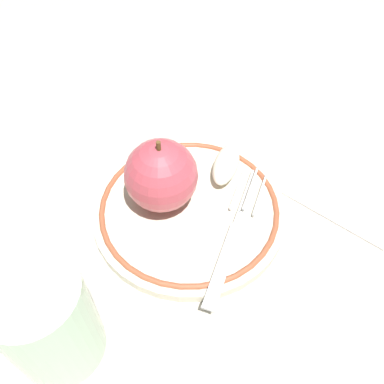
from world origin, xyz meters
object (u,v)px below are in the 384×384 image
Objects in this scene: plate at (192,208)px; apple_slice_front at (226,164)px; drinking_glass at (48,322)px; apple_red_whole at (161,175)px; napkin_folded at (343,167)px; fork at (233,236)px.

apple_slice_front is (0.05, 0.02, 0.02)m from plate.
drinking_glass is at bearing 158.86° from apple_slice_front.
apple_red_whole reaches higher than napkin_folded.
plate is at bearing 170.85° from napkin_folded.
drinking_glass is 0.35m from napkin_folded.
drinking_glass reaches higher than plate.
apple_slice_front reaches higher than napkin_folded.
apple_red_whole is at bearing 33.15° from drinking_glass.
plate is 0.18m from drinking_glass.
drinking_glass is 0.66× the size of napkin_folded.
napkin_folded is at bearing 6.84° from drinking_glass.
fork is at bearing -171.32° from napkin_folded.
napkin_folded is (0.13, -0.05, -0.02)m from apple_slice_front.
fork is (0.02, -0.05, 0.01)m from plate.
fork reaches higher than napkin_folded.
fork is at bearing 5.14° from drinking_glass.
napkin_folded is (0.20, -0.05, -0.05)m from apple_red_whole.
napkin_folded is (0.18, -0.03, -0.00)m from plate.
plate is 0.06m from apple_slice_front.
drinking_glass is at bearing -146.85° from apple_red_whole.
apple_red_whole is 0.21m from napkin_folded.
drinking_glass is (-0.18, -0.02, 0.04)m from fork.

